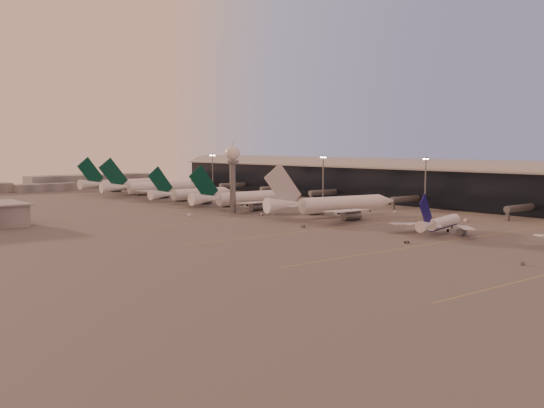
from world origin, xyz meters
TOP-DOWN VIEW (x-y plane):
  - ground at (0.00, 0.00)m, footprint 700.00×700.00m
  - taxiway_markings at (30.00, 56.00)m, footprint 180.00×185.25m
  - terminal at (107.88, 110.09)m, footprint 57.00×362.00m
  - radar_tower at (5.00, 120.00)m, footprint 6.40×6.40m
  - mast_b at (55.00, 55.00)m, footprint 3.60×0.56m
  - mast_c at (50.00, 110.00)m, footprint 3.60×0.56m
  - mast_d at (48.00, 200.00)m, footprint 3.60×0.56m
  - distant_horizon at (2.62, 325.14)m, footprint 165.00×37.50m
  - narrowbody_mid at (20.83, 22.28)m, footprint 36.10×28.42m
  - widebody_white at (27.48, 79.93)m, footprint 64.32×51.18m
  - greentail_a at (20.42, 133.34)m, footprint 58.22×47.02m
  - greentail_b at (19.33, 174.93)m, footprint 53.71×43.23m
  - greentail_c at (22.40, 223.89)m, footprint 63.63×51.30m
  - greentail_d at (23.80, 261.71)m, footprint 63.44×51.08m
  - gsv_truck_a at (-10.96, -25.24)m, footprint 4.89×3.56m
  - gsv_tug_mid at (-5.31, 15.52)m, footprint 3.50×3.19m
  - gsv_truck_b at (56.42, 36.18)m, footprint 6.32×2.60m
  - gsv_truck_c at (-4.50, 62.91)m, footprint 6.11×3.95m
  - gsv_catering_b at (58.86, 73.94)m, footprint 5.97×3.42m
  - gsv_tug_far at (8.33, 103.98)m, footprint 3.55×3.45m
  - gsv_truck_d at (-16.24, 122.15)m, footprint 2.66×5.54m
  - gsv_tug_hangar at (48.78, 159.89)m, footprint 3.37×2.16m

SIDE VIEW (x-z plane):
  - ground at x=0.00m, z-range 0.00..0.00m
  - taxiway_markings at x=30.00m, z-range 0.00..0.02m
  - gsv_tug_mid at x=-5.31m, z-range 0.01..0.87m
  - gsv_tug_far at x=8.33m, z-range 0.01..0.90m
  - gsv_tug_hangar at x=48.78m, z-range 0.01..0.94m
  - gsv_truck_a at x=-10.96m, z-range 0.02..1.89m
  - gsv_truck_d at x=-16.24m, z-range 0.02..2.17m
  - gsv_truck_c at x=-4.50m, z-range 0.02..2.35m
  - gsv_truck_b at x=56.42m, z-range 0.03..2.53m
  - gsv_catering_b at x=58.86m, z-range 0.00..4.62m
  - narrowbody_mid at x=20.83m, z-range -4.30..10.14m
  - greentail_b at x=19.33m, z-range -6.31..13.20m
  - greentail_a at x=20.42m, z-range -6.84..14.31m
  - distant_horizon at x=2.62m, z-range -0.61..8.39m
  - widebody_white at x=27.48m, z-range -7.42..15.30m
  - greentail_d at x=23.80m, z-range -7.45..15.59m
  - greentail_c at x=22.40m, z-range -7.47..15.63m
  - terminal at x=107.88m, z-range -1.00..22.04m
  - mast_b at x=55.00m, z-range 1.24..26.24m
  - mast_c at x=50.00m, z-range 1.24..26.24m
  - mast_d at x=48.00m, z-range 1.24..26.24m
  - radar_tower at x=5.00m, z-range 5.40..36.50m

